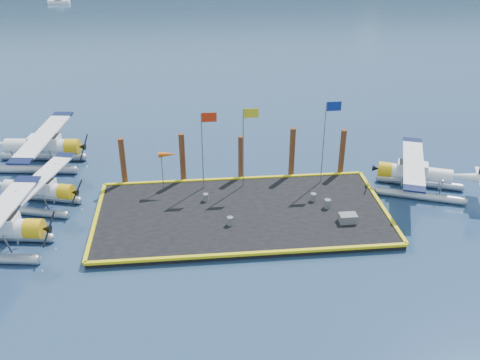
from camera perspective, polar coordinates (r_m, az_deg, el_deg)
The scene contains 20 objects.
ground at distance 37.53m, azimuth 0.18°, elevation -3.94°, with size 4000.00×4000.00×0.00m, color navy.
dock at distance 37.43m, azimuth 0.18°, elevation -3.68°, with size 20.00×10.00×0.40m, color black.
dock_bumpers at distance 37.28m, azimuth 0.18°, elevation -3.30°, with size 20.25×10.25×0.18m, color #CDBC0C, non-canonical shape.
seaplane_b at distance 40.55m, azimuth -20.88°, elevation -1.11°, with size 8.29×8.93×3.18m.
seaplane_c at distance 46.76m, azimuth -20.52°, elevation 3.18°, with size 9.75×10.74×3.80m.
seaplane_d at distance 42.08m, azimuth 18.34°, elevation 0.51°, with size 8.71×9.23×3.34m.
drum_2 at distance 38.18m, azimuth 9.31°, elevation -2.50°, with size 0.45×0.45×0.64m, color #57585D.
drum_3 at distance 35.77m, azimuth -1.06°, elevation -4.39°, with size 0.41×0.41×0.58m, color #57585D.
drum_4 at distance 38.91m, azimuth 7.83°, elevation -1.82°, with size 0.40×0.40×0.57m, color #57585D.
drum_5 at distance 38.63m, azimuth -3.67°, elevation -1.85°, with size 0.39×0.39×0.55m, color #57585D.
crate at distance 36.79m, azimuth 11.43°, elevation -4.01°, with size 1.17×0.78×0.59m, color #57585D.
flagpole_red at distance 38.74m, azimuth -3.78°, elevation 4.39°, with size 1.14×0.08×6.00m.
flagpole_yellow at distance 38.89m, azimuth 0.64°, elevation 4.73°, with size 1.14×0.08×6.20m.
flagpole_blue at distance 39.89m, azimuth 9.27°, elevation 5.23°, with size 1.14×0.08×6.50m.
windsock at distance 39.24m, azimuth -7.72°, elevation 2.63°, with size 1.40×0.44×3.12m.
piling_0 at distance 41.50m, azimuth -12.36°, elevation 1.79°, with size 0.44×0.44×4.00m, color #492714.
piling_1 at distance 41.14m, azimuth -6.15°, elevation 2.22°, with size 0.44×0.44×4.20m, color #492714.
piling_2 at distance 41.39m, azimuth 0.10°, elevation 2.25°, with size 0.44×0.44×3.80m, color #492714.
piling_3 at distance 41.84m, azimuth 5.57°, elevation 2.78°, with size 0.44×0.44×4.30m, color #492714.
piling_4 at distance 42.83m, azimuth 10.82°, elevation 2.79°, with size 0.44×0.44×4.00m, color #492714.
Camera 1 is at (-3.30, -31.77, 19.71)m, focal length 40.00 mm.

